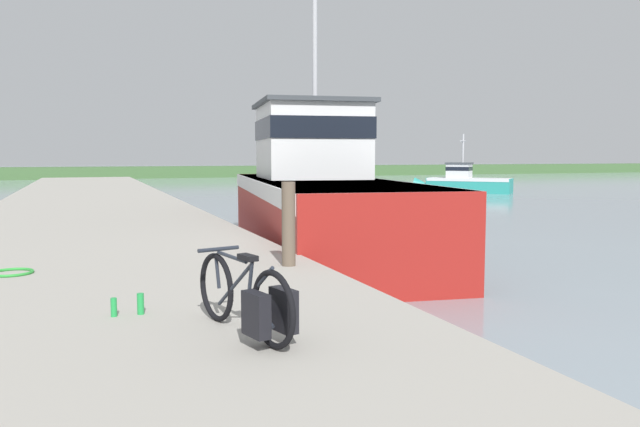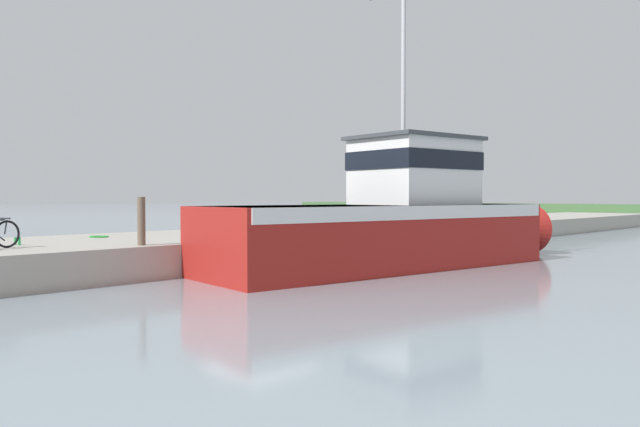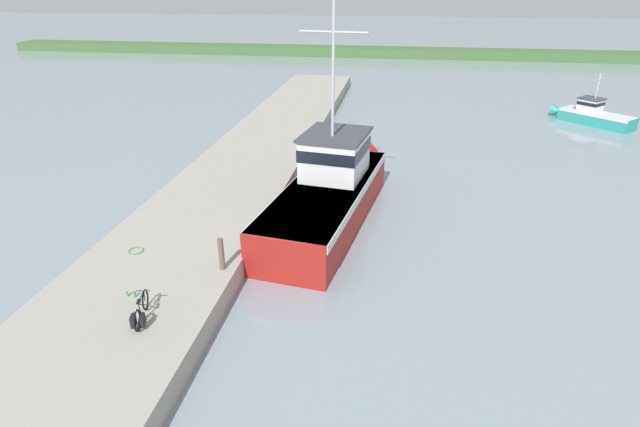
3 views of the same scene
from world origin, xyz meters
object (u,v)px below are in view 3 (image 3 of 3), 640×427
Objects in this scene: fishing_boat_main at (330,189)px; water_bottle_on_curb at (127,294)px; mooring_post at (221,254)px; boat_blue_far at (593,115)px; water_bottle_by_bike at (135,294)px; bicycle_touring at (140,313)px.

fishing_boat_main is 70.73× the size of water_bottle_on_curb.
boat_blue_far is at bearing 51.99° from mooring_post.
bicycle_touring is at bearing -54.93° from water_bottle_by_bike.
bicycle_touring is at bearing -113.16° from mooring_post.
water_bottle_by_bike is (0.27, 0.00, 0.01)m from water_bottle_on_curb.
mooring_post is (-3.11, -7.10, 0.04)m from fishing_boat_main.
mooring_post is (-22.01, -28.16, 0.78)m from boat_blue_far.
bicycle_touring is at bearing -47.43° from water_bottle_on_curb.
mooring_post reaches higher than bicycle_touring.
water_bottle_by_bike is at bearing 110.62° from bicycle_touring.
bicycle_touring is at bearing -105.10° from fishing_boat_main.
water_bottle_by_bike is at bearing -136.74° from mooring_post.
fishing_boat_main is at bearing 59.54° from water_bottle_by_bike.
fishing_boat_main reaches higher than bicycle_touring.
fishing_boat_main is 10.88× the size of mooring_post.
water_bottle_on_curb is (-2.64, -2.24, -0.54)m from mooring_post.
boat_blue_far is 39.14m from water_bottle_on_curb.
mooring_post is at bearing 43.26° from water_bottle_by_bike.
water_bottle_by_bike is (-24.38, -30.39, 0.25)m from boat_blue_far.
fishing_boat_main reaches higher than boat_blue_far.
mooring_post is at bearing 40.20° from water_bottle_on_curb.
boat_blue_far is at bearing 56.52° from fishing_boat_main.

